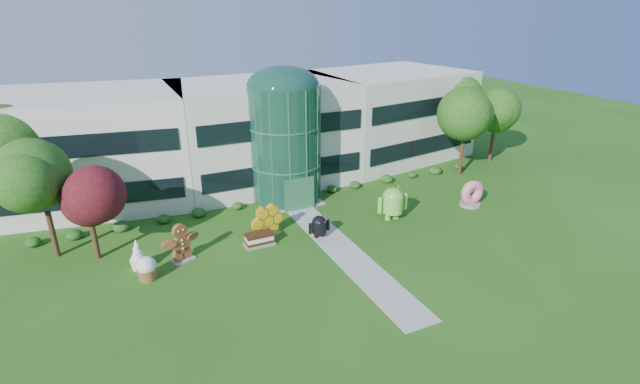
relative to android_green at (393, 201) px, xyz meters
name	(u,v)px	position (x,y,z in m)	size (l,w,h in m)	color
ground	(351,259)	(-5.99, -4.14, -1.55)	(140.00, 140.00, 0.00)	#215114
building	(262,131)	(-5.99, 13.86, 3.10)	(46.00, 15.00, 9.30)	beige
atrium	(285,144)	(-5.99, 7.86, 3.35)	(6.00, 6.00, 9.80)	#194738
walkway	(338,246)	(-5.99, -2.14, -1.53)	(2.40, 20.00, 0.04)	#9E9E93
tree_red	(90,218)	(-21.49, 3.36, 1.45)	(4.00, 4.00, 6.00)	#3F0C14
trees_backdrop	(281,149)	(-5.99, 8.86, 2.65)	(52.00, 8.00, 8.40)	#194711
android_green	(393,201)	(0.00, 0.00, 0.00)	(2.74, 1.83, 3.11)	#6BC53F
android_black	(319,225)	(-6.62, -0.36, -0.55)	(1.76, 1.18, 2.00)	black
donut	(471,193)	(7.55, -0.61, -0.40)	(2.22, 1.07, 2.31)	#FC608B
gingerbread	(181,242)	(-16.34, 0.57, -0.19)	(2.95, 1.14, 2.73)	maroon
ice_cream_sandwich	(259,239)	(-11.00, 0.40, -1.08)	(2.13, 1.07, 0.95)	black
honeycomb	(268,222)	(-9.96, 1.52, -0.45)	(2.81, 1.00, 2.21)	yellow
froyo	(138,254)	(-19.08, 0.74, -0.52)	(1.20, 1.20, 2.06)	white
cupcake	(147,268)	(-18.73, -0.87, -0.76)	(1.32, 1.32, 1.59)	white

